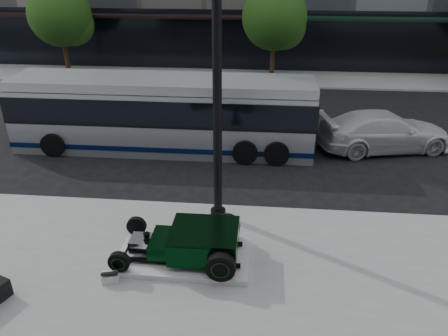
# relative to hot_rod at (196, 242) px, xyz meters

# --- Properties ---
(ground) EXTENTS (120.00, 120.00, 0.00)m
(ground) POSITION_rel_hot_rod_xyz_m (1.00, 4.83, -0.70)
(ground) COLOR black
(ground) RESTS_ON ground
(sidewalk_far) EXTENTS (70.00, 4.00, 0.12)m
(sidewalk_far) POSITION_rel_hot_rod_xyz_m (1.00, 18.83, -0.64)
(sidewalk_far) COLOR gray
(sidewalk_far) RESTS_ON ground
(street_trees) EXTENTS (29.80, 3.80, 5.70)m
(street_trees) POSITION_rel_hot_rod_xyz_m (2.14, 17.90, 3.07)
(street_trees) COLOR black
(street_trees) RESTS_ON sidewalk_far
(display_plinth) EXTENTS (3.40, 1.80, 0.15)m
(display_plinth) POSITION_rel_hot_rod_xyz_m (-0.33, 0.00, -0.50)
(display_plinth) COLOR silver
(display_plinth) RESTS_ON sidewalk_near
(hot_rod) EXTENTS (3.22, 2.00, 0.81)m
(hot_rod) POSITION_rel_hot_rod_xyz_m (0.00, 0.00, 0.00)
(hot_rod) COLOR black
(hot_rod) RESTS_ON display_plinth
(info_plaque) EXTENTS (0.46, 0.39, 0.31)m
(info_plaque) POSITION_rel_hot_rod_xyz_m (-1.97, -0.99, -0.45)
(info_plaque) COLOR silver
(info_plaque) RESTS_ON sidewalk_near
(lamppost) EXTENTS (0.46, 0.46, 8.31)m
(lamppost) POSITION_rel_hot_rod_xyz_m (0.33, 2.19, 3.26)
(lamppost) COLOR black
(lamppost) RESTS_ON sidewalk_near
(transit_bus) EXTENTS (12.12, 2.88, 2.92)m
(transit_bus) POSITION_rel_hot_rod_xyz_m (-2.44, 7.45, 0.79)
(transit_bus) COLOR #AAAEB4
(transit_bus) RESTS_ON ground
(white_sedan) EXTENTS (5.74, 3.31, 1.57)m
(white_sedan) POSITION_rel_hot_rod_xyz_m (6.53, 8.12, 0.09)
(white_sedan) COLOR silver
(white_sedan) RESTS_ON ground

